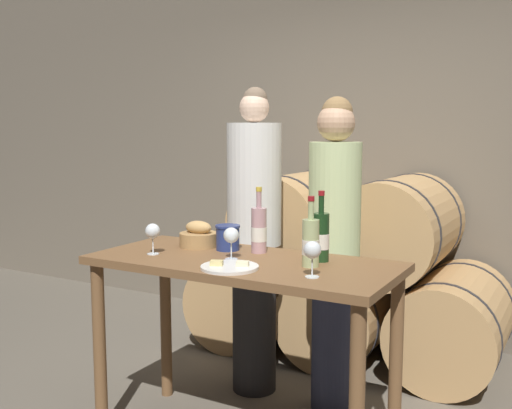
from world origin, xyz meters
TOP-DOWN VIEW (x-y plane):
  - stone_wall_back at (0.00, 2.00)m, footprint 10.00×0.12m
  - barrel_stack at (-0.00, 1.41)m, footprint 2.12×0.95m
  - tasting_table at (0.00, 0.00)m, footprint 1.48×0.66m
  - person_left at (-0.27, 0.59)m, footprint 0.32×0.32m
  - person_right at (0.23, 0.59)m, footprint 0.28×0.28m
  - wine_bottle_red at (0.34, 0.15)m, footprint 0.08×0.08m
  - wine_bottle_white at (0.34, 0.02)m, footprint 0.08×0.08m
  - wine_bottle_rose at (-0.01, 0.18)m, footprint 0.08×0.08m
  - blue_crock at (-0.18, 0.15)m, footprint 0.13×0.13m
  - bread_basket at (-0.36, 0.16)m, footprint 0.20×0.20m
  - cheese_plate at (0.05, -0.20)m, footprint 0.26×0.26m
  - wine_glass_far_left at (-0.45, -0.12)m, footprint 0.07×0.07m
  - wine_glass_left at (-0.05, -0.03)m, footprint 0.07×0.07m
  - wine_glass_center at (0.43, -0.16)m, footprint 0.07×0.07m

SIDE VIEW (x-z plane):
  - barrel_stack at x=0.00m, z-range -0.07..1.20m
  - tasting_table at x=0.00m, z-range 0.32..1.26m
  - person_right at x=0.23m, z-range 0.05..1.78m
  - person_left at x=-0.27m, z-range 0.02..1.82m
  - cheese_plate at x=0.05m, z-range 0.93..0.97m
  - bread_basket at x=-0.36m, z-range 0.93..1.06m
  - blue_crock at x=-0.18m, z-range 0.95..1.08m
  - wine_bottle_white at x=0.34m, z-range 0.89..1.21m
  - wine_glass_far_left at x=-0.45m, z-range 0.98..1.13m
  - wine_glass_left at x=-0.05m, z-range 0.98..1.13m
  - wine_glass_center at x=0.43m, z-range 0.98..1.13m
  - wine_bottle_rose at x=-0.01m, z-range 0.89..1.22m
  - wine_bottle_red at x=0.34m, z-range 0.89..1.22m
  - stone_wall_back at x=0.00m, z-range 0.00..3.20m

